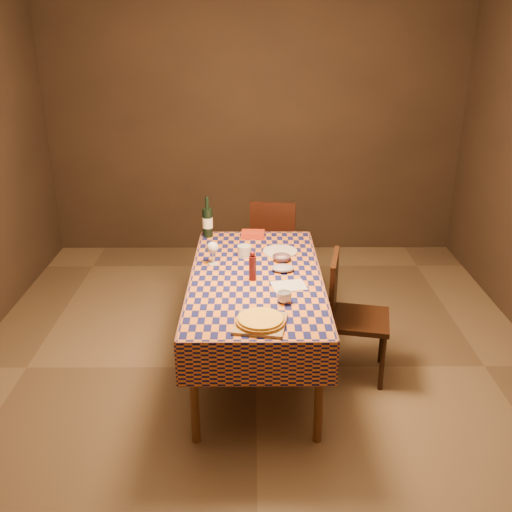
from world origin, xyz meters
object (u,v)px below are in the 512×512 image
at_px(pizza, 260,320).
at_px(wine_bottle, 208,222).
at_px(chair_right, 348,310).
at_px(bowl, 282,258).
at_px(dining_table, 256,285).
at_px(cutting_board, 260,323).
at_px(chair_far, 274,240).
at_px(white_plate, 280,252).

relative_size(pizza, wine_bottle, 1.09).
bearing_deg(chair_right, bowl, 145.59).
bearing_deg(dining_table, cutting_board, -88.21).
relative_size(bowl, wine_bottle, 0.40).
distance_m(bowl, chair_right, 0.63).
bearing_deg(chair_right, wine_bottle, 140.91).
relative_size(chair_far, chair_right, 1.00).
bearing_deg(wine_bottle, dining_table, -63.63).
relative_size(bowl, chair_right, 0.15).
bearing_deg(cutting_board, bowl, 80.02).
bearing_deg(white_plate, cutting_board, -98.37).
bearing_deg(pizza, wine_bottle, 105.53).
distance_m(dining_table, chair_far, 1.39).
bearing_deg(pizza, chair_right, 45.60).
bearing_deg(bowl, white_plate, 90.96).
height_order(cutting_board, wine_bottle, wine_bottle).
bearing_deg(white_plate, pizza, -98.37).
relative_size(dining_table, wine_bottle, 5.34).
bearing_deg(wine_bottle, chair_far, 43.74).
height_order(chair_far, chair_right, same).
distance_m(cutting_board, chair_far, 2.11).
bearing_deg(cutting_board, dining_table, 91.79).
relative_size(dining_table, chair_right, 1.98).
relative_size(pizza, white_plate, 1.40).
xyz_separation_m(pizza, wine_bottle, (-0.42, 1.53, 0.10)).
bearing_deg(chair_right, dining_table, 175.04).
distance_m(cutting_board, chair_right, 0.96).
height_order(white_plate, chair_far, chair_far).
bearing_deg(chair_far, chair_right, -71.01).
height_order(bowl, white_plate, bowl).
relative_size(pizza, chair_far, 0.40).
height_order(cutting_board, white_plate, cutting_board).
xyz_separation_m(dining_table, white_plate, (0.19, 0.44, 0.08)).
distance_m(wine_bottle, chair_far, 0.89).
relative_size(wine_bottle, white_plate, 1.28).
relative_size(dining_table, white_plate, 6.84).
distance_m(white_plate, chair_far, 0.96).
xyz_separation_m(pizza, chair_far, (0.16, 2.08, -0.28)).
bearing_deg(chair_right, pizza, -134.40).
bearing_deg(white_plate, chair_right, -46.21).
relative_size(white_plate, chair_right, 0.29).
bearing_deg(wine_bottle, pizza, -74.47).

